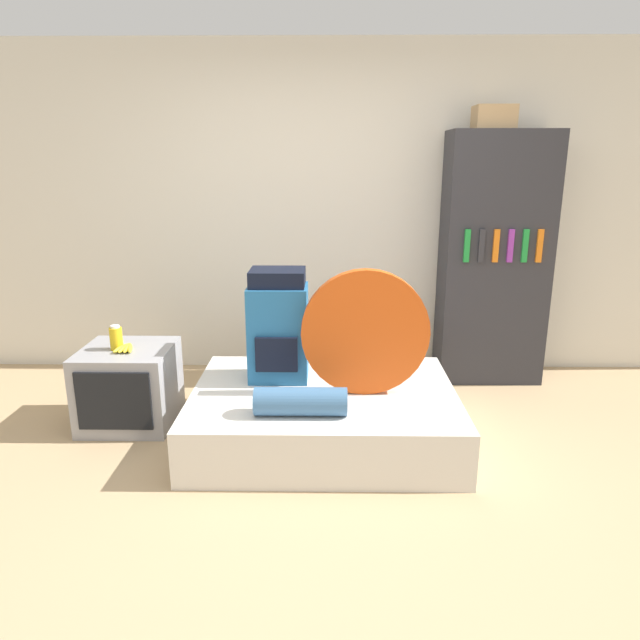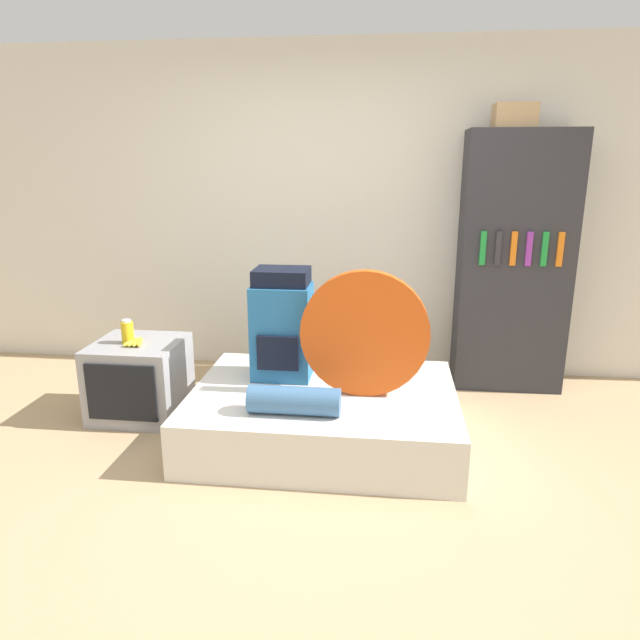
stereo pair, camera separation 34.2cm
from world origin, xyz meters
name	(u,v)px [view 2 (the right image)]	position (x,y,z in m)	size (l,w,h in m)	color
ground_plane	(320,498)	(0.00, 0.00, 0.00)	(16.00, 16.00, 0.00)	tan
wall_back	(349,213)	(0.00, 2.02, 1.30)	(8.00, 0.05, 2.60)	silver
bed	(324,414)	(-0.05, 0.66, 0.17)	(1.63, 1.23, 0.33)	silver
backpack	(282,325)	(-0.35, 0.87, 0.68)	(0.37, 0.33, 0.72)	#23669E
tent_bag	(365,334)	(0.19, 0.63, 0.71)	(0.77, 0.07, 0.77)	#D14C14
sleeping_roll	(294,400)	(-0.18, 0.30, 0.41)	(0.52, 0.16, 0.16)	#3D668E
television	(140,379)	(-1.35, 0.88, 0.26)	(0.58, 0.57, 0.52)	#939399
canister	(127,332)	(-1.40, 0.86, 0.60)	(0.08, 0.08, 0.16)	gold
banana_bunch	(136,342)	(-1.33, 0.84, 0.54)	(0.14, 0.18, 0.03)	yellow
bookshelf	(514,263)	(1.26, 1.76, 0.96)	(0.80, 0.40, 1.92)	#2D2D33
cardboard_box	(515,116)	(1.17, 1.75, 2.01)	(0.29, 0.22, 0.17)	tan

